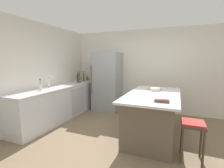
{
  "coord_description": "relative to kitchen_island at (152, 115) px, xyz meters",
  "views": [
    {
      "loc": [
        0.93,
        -2.96,
        1.63
      ],
      "look_at": [
        -0.71,
        1.04,
        1.0
      ],
      "focal_mm": 25.8,
      "sensor_mm": 36.0,
      "label": 1
    }
  ],
  "objects": [
    {
      "name": "soda_bottle",
      "position": [
        -2.63,
        1.33,
        0.58
      ],
      "size": [
        0.07,
        0.07,
        0.34
      ],
      "color": "silver",
      "rests_on": "counter_run_left"
    },
    {
      "name": "whiskey_bottle",
      "position": [
        -2.48,
        0.96,
        0.57
      ],
      "size": [
        0.08,
        0.08,
        0.31
      ],
      "color": "brown",
      "rests_on": "counter_run_left"
    },
    {
      "name": "wine_bottle",
      "position": [
        -2.59,
        1.05,
        0.58
      ],
      "size": [
        0.08,
        0.08,
        0.34
      ],
      "color": "#19381E",
      "rests_on": "counter_run_left"
    },
    {
      "name": "hot_sauce_bottle",
      "position": [
        -2.53,
        1.52,
        0.53
      ],
      "size": [
        0.05,
        0.05,
        0.2
      ],
      "color": "red",
      "rests_on": "counter_run_left"
    },
    {
      "name": "wall_rear",
      "position": [
        -0.47,
        1.78,
        0.83
      ],
      "size": [
        6.0,
        0.1,
        2.6
      ],
      "primitive_type": "cube",
      "color": "silver",
      "rests_on": "ground_plane"
    },
    {
      "name": "olive_oil_bottle",
      "position": [
        -2.62,
        1.43,
        0.59
      ],
      "size": [
        0.06,
        0.06,
        0.33
      ],
      "color": "olive",
      "rests_on": "counter_run_left"
    },
    {
      "name": "counter_run_left",
      "position": [
        -2.56,
        0.12,
        -0.01
      ],
      "size": [
        0.65,
        3.05,
        0.92
      ],
      "color": "silver",
      "rests_on": "ground_plane"
    },
    {
      "name": "ground_plane",
      "position": [
        -0.47,
        -0.47,
        -0.47
      ],
      "size": [
        7.2,
        7.2,
        0.0
      ],
      "primitive_type": "plane",
      "color": "#7A664C"
    },
    {
      "name": "refrigerator",
      "position": [
        -1.68,
        1.36,
        0.47
      ],
      "size": [
        0.85,
        0.76,
        1.89
      ],
      "color": "#93969B",
      "rests_on": "ground_plane"
    },
    {
      "name": "wall_left",
      "position": [
        -2.92,
        -0.47,
        0.83
      ],
      "size": [
        0.1,
        6.0,
        2.6
      ],
      "primitive_type": "cube",
      "color": "silver",
      "rests_on": "ground_plane"
    },
    {
      "name": "flower_vase",
      "position": [
        -2.53,
        -0.61,
        0.55
      ],
      "size": [
        0.08,
        0.08,
        0.3
      ],
      "color": "silver",
      "rests_on": "counter_run_left"
    },
    {
      "name": "cookbook_stack",
      "position": [
        0.23,
        -0.63,
        0.5
      ],
      "size": [
        0.25,
        0.19,
        0.07
      ],
      "color": "#4C7F60",
      "rests_on": "kitchen_island"
    },
    {
      "name": "cutting_board",
      "position": [
        -0.03,
        0.5,
        0.47
      ],
      "size": [
        0.31,
        0.21,
        0.02
      ],
      "color": "#9E7042",
      "rests_on": "kitchen_island"
    },
    {
      "name": "gin_bottle",
      "position": [
        -2.51,
        1.15,
        0.59
      ],
      "size": [
        0.07,
        0.07,
        0.33
      ],
      "color": "#8CB79E",
      "rests_on": "counter_run_left"
    },
    {
      "name": "bar_stool",
      "position": [
        0.73,
        -0.67,
        0.07
      ],
      "size": [
        0.36,
        0.36,
        0.66
      ],
      "color": "#473828",
      "rests_on": "ground_plane"
    },
    {
      "name": "kitchen_island",
      "position": [
        0.0,
        0.0,
        0.0
      ],
      "size": [
        1.06,
        2.0,
        0.93
      ],
      "color": "brown",
      "rests_on": "ground_plane"
    },
    {
      "name": "mixing_bowl",
      "position": [
        -0.01,
        0.36,
        0.5
      ],
      "size": [
        0.23,
        0.23,
        0.07
      ],
      "color": "silver",
      "rests_on": "kitchen_island"
    },
    {
      "name": "vinegar_bottle",
      "position": [
        -2.59,
        1.25,
        0.57
      ],
      "size": [
        0.05,
        0.05,
        0.28
      ],
      "color": "#994C23",
      "rests_on": "counter_run_left"
    },
    {
      "name": "sink_faucet",
      "position": [
        -2.6,
        -0.23,
        0.61
      ],
      "size": [
        0.15,
        0.05,
        0.3
      ],
      "color": "silver",
      "rests_on": "counter_run_left"
    }
  ]
}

